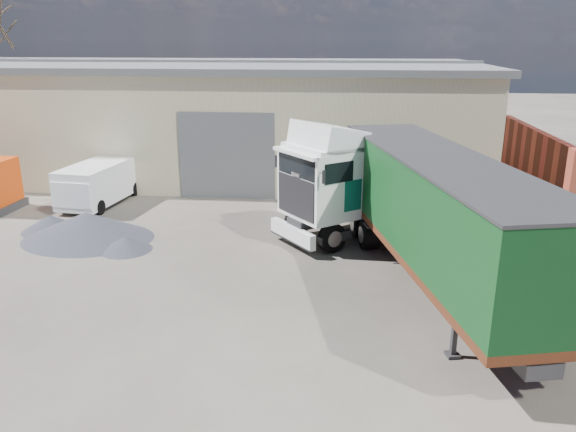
{
  "coord_description": "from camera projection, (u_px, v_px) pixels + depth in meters",
  "views": [
    {
      "loc": [
        2.77,
        -12.5,
        6.45
      ],
      "look_at": [
        1.23,
        3.0,
        1.51
      ],
      "focal_mm": 35.0,
      "sensor_mm": 36.0,
      "label": 1
    }
  ],
  "objects": [
    {
      "name": "ground",
      "position": [
        227.0,
        308.0,
        14.07
      ],
      "size": [
        120.0,
        120.0,
        0.0
      ],
      "primitive_type": "plane",
      "color": "#292621",
      "rests_on": "ground"
    },
    {
      "name": "box_trailer",
      "position": [
        435.0,
        208.0,
        14.69
      ],
      "size": [
        4.67,
        11.11,
        3.61
      ],
      "rotation": [
        0.0,
        0.0,
        0.22
      ],
      "color": "#2D2D30",
      "rests_on": "ground"
    },
    {
      "name": "panel_van",
      "position": [
        98.0,
        184.0,
        22.54
      ],
      "size": [
        2.16,
        4.26,
        1.67
      ],
      "rotation": [
        0.0,
        0.0,
        -0.13
      ],
      "color": "black",
      "rests_on": "ground"
    },
    {
      "name": "warehouse",
      "position": [
        174.0,
        115.0,
        29.0
      ],
      "size": [
        30.6,
        12.6,
        5.42
      ],
      "color": "beige",
      "rests_on": "ground"
    },
    {
      "name": "tractor_unit",
      "position": [
        341.0,
        189.0,
        18.57
      ],
      "size": [
        5.95,
        5.39,
        3.98
      ],
      "rotation": [
        0.0,
        0.0,
        -0.9
      ],
      "color": "black",
      "rests_on": "ground"
    },
    {
      "name": "gravel_heap",
      "position": [
        85.0,
        226.0,
        18.81
      ],
      "size": [
        5.21,
        4.48,
        0.92
      ],
      "rotation": [
        0.0,
        0.0,
        0.01
      ],
      "color": "#20232B",
      "rests_on": "ground"
    }
  ]
}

